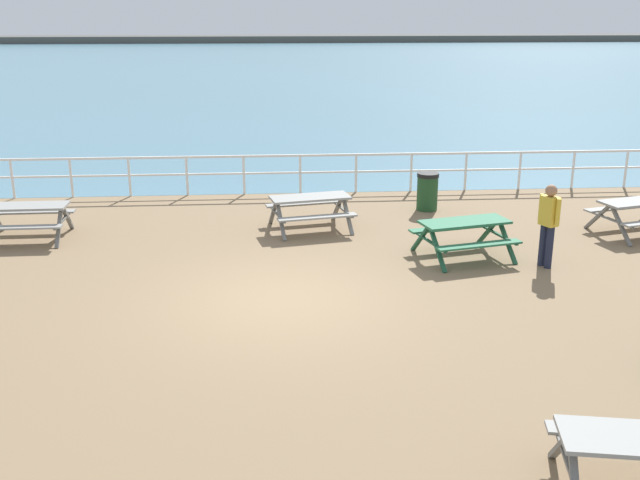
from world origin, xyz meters
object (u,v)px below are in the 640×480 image
object	(u,v)px
picnic_table_seaward	(310,204)
visitor	(548,220)
picnic_table_near_right	(26,214)
picnic_table_near_left	(639,209)
litter_bin	(427,191)
picnic_table_corner	(464,230)

from	to	relation	value
picnic_table_seaward	visitor	bearing A→B (deg)	-44.83
picnic_table_near_right	picnic_table_seaward	world-z (taller)	same
picnic_table_near_right	visitor	distance (m)	11.05
picnic_table_near_left	litter_bin	distance (m)	4.91
picnic_table_seaward	visitor	distance (m)	5.35
visitor	litter_bin	world-z (taller)	visitor
picnic_table_corner	picnic_table_seaward	bearing A→B (deg)	129.61
visitor	litter_bin	size ratio (longest dim) A/B	1.75
visitor	litter_bin	xyz separation A→B (m)	(-1.42, 4.40, -0.47)
picnic_table_near_left	picnic_table_near_right	size ratio (longest dim) A/B	1.16
picnic_table_corner	visitor	size ratio (longest dim) A/B	1.27
picnic_table_seaward	litter_bin	world-z (taller)	litter_bin
picnic_table_corner	picnic_table_near_left	bearing A→B (deg)	3.50
picnic_table_corner	litter_bin	xyz separation A→B (m)	(0.04, 3.71, -0.10)
picnic_table_near_right	visitor	xyz separation A→B (m)	(10.73, -2.62, 0.36)
picnic_table_near_left	picnic_table_corner	xyz separation A→B (m)	(-4.34, -1.33, 0.00)
picnic_table_near_right	picnic_table_corner	world-z (taller)	same
picnic_table_near_left	picnic_table_seaward	distance (m)	7.39
picnic_table_seaward	picnic_table_corner	xyz separation A→B (m)	(3.00, -2.25, 0.00)
litter_bin	picnic_table_near_left	bearing A→B (deg)	-29.05
litter_bin	picnic_table_corner	bearing A→B (deg)	-90.64
picnic_table_near_left	picnic_table_seaward	xyz separation A→B (m)	(-7.33, 0.92, 0.00)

